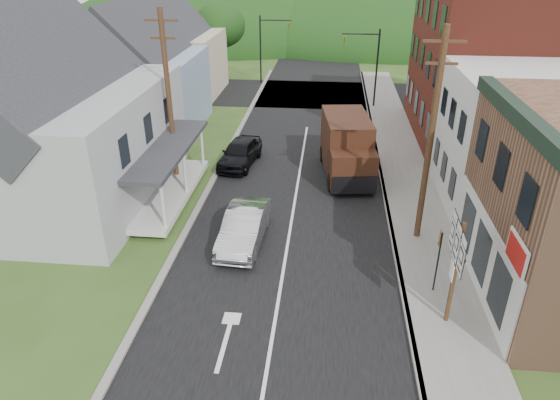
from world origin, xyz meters
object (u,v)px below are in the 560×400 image
(dark_sedan, at_px, (240,153))
(warning_sign, at_px, (439,252))
(silver_sedan, at_px, (244,227))
(delivery_van, at_px, (347,148))
(route_sign_cluster, at_px, (456,259))

(dark_sedan, height_order, warning_sign, warning_sign)
(silver_sedan, xyz_separation_m, delivery_van, (4.44, 7.66, 0.89))
(delivery_van, bearing_deg, dark_sedan, 164.84)
(silver_sedan, height_order, route_sign_cluster, route_sign_cluster)
(route_sign_cluster, height_order, warning_sign, route_sign_cluster)
(silver_sedan, bearing_deg, dark_sedan, 104.23)
(delivery_van, distance_m, warning_sign, 10.89)
(silver_sedan, relative_size, delivery_van, 0.76)
(route_sign_cluster, xyz_separation_m, warning_sign, (-0.12, 1.65, -0.80))
(dark_sedan, relative_size, warning_sign, 1.69)
(dark_sedan, distance_m, route_sign_cluster, 16.04)
(dark_sedan, relative_size, route_sign_cluster, 1.16)
(dark_sedan, height_order, route_sign_cluster, route_sign_cluster)
(route_sign_cluster, distance_m, warning_sign, 1.84)
(dark_sedan, xyz_separation_m, route_sign_cluster, (9.29, -12.94, 1.86))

